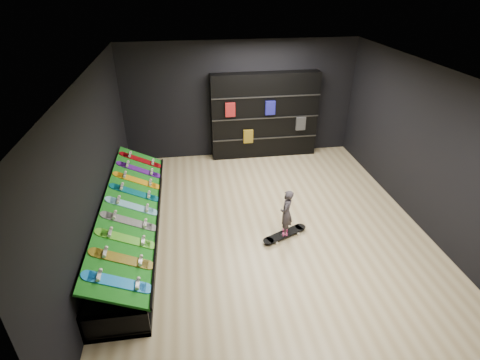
{
  "coord_description": "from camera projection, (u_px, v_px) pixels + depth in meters",
  "views": [
    {
      "loc": [
        -1.4,
        -5.85,
        4.41
      ],
      "look_at": [
        -0.5,
        0.2,
        1.0
      ],
      "focal_mm": 28.0,
      "sensor_mm": 36.0,
      "label": 1
    }
  ],
  "objects": [
    {
      "name": "display_rack",
      "position": [
        132.0,
        228.0,
        6.93
      ],
      "size": [
        0.9,
        4.5,
        0.5
      ],
      "primitive_type": null,
      "color": "black",
      "rests_on": "ground"
    },
    {
      "name": "child",
      "position": [
        286.0,
        221.0,
        6.93
      ],
      "size": [
        0.23,
        0.25,
        0.55
      ],
      "primitive_type": "imported",
      "rotation": [
        0.0,
        0.0,
        -2.03
      ],
      "color": "black",
      "rests_on": "floor_skateboard"
    },
    {
      "name": "display_board_0",
      "position": [
        118.0,
        282.0,
        5.06
      ],
      "size": [
        0.93,
        0.22,
        0.5
      ],
      "primitive_type": null,
      "rotation": [
        0.0,
        0.44,
        0.0
      ],
      "color": "blue",
      "rests_on": "turf_ramp"
    },
    {
      "name": "ceiling",
      "position": [
        273.0,
        74.0,
        5.92
      ],
      "size": [
        6.0,
        7.0,
        0.01
      ],
      "primitive_type": "cube",
      "color": "white",
      "rests_on": "ground"
    },
    {
      "name": "back_shelving",
      "position": [
        264.0,
        116.0,
        9.78
      ],
      "size": [
        2.79,
        0.33,
        2.23
      ],
      "primitive_type": "cube",
      "color": "black",
      "rests_on": "ground"
    },
    {
      "name": "display_board_7",
      "position": [
        139.0,
        170.0,
        7.93
      ],
      "size": [
        0.93,
        0.22,
        0.5
      ],
      "primitive_type": null,
      "rotation": [
        0.0,
        0.44,
        0.0
      ],
      "color": "purple",
      "rests_on": "turf_ramp"
    },
    {
      "name": "display_board_6",
      "position": [
        137.0,
        180.0,
        7.52
      ],
      "size": [
        0.93,
        0.22,
        0.5
      ],
      "primitive_type": null,
      "rotation": [
        0.0,
        0.44,
        0.0
      ],
      "color": "orange",
      "rests_on": "turf_ramp"
    },
    {
      "name": "display_board_3",
      "position": [
        129.0,
        221.0,
        6.29
      ],
      "size": [
        0.93,
        0.22,
        0.5
      ],
      "primitive_type": null,
      "rotation": [
        0.0,
        0.44,
        0.0
      ],
      "color": "black",
      "rests_on": "turf_ramp"
    },
    {
      "name": "wall_right",
      "position": [
        425.0,
        149.0,
        7.03
      ],
      "size": [
        0.02,
        7.0,
        3.0
      ],
      "primitive_type": "cube",
      "color": "black",
      "rests_on": "ground"
    },
    {
      "name": "display_board_5",
      "position": [
        135.0,
        192.0,
        7.11
      ],
      "size": [
        0.93,
        0.22,
        0.5
      ],
      "primitive_type": null,
      "rotation": [
        0.0,
        0.44,
        0.0
      ],
      "color": "#0C8C99",
      "rests_on": "turf_ramp"
    },
    {
      "name": "display_board_4",
      "position": [
        132.0,
        206.0,
        6.7
      ],
      "size": [
        0.93,
        0.22,
        0.5
      ],
      "primitive_type": null,
      "rotation": [
        0.0,
        0.44,
        0.0
      ],
      "color": "#0CB2E5",
      "rests_on": "turf_ramp"
    },
    {
      "name": "wall_front",
      "position": [
        347.0,
        315.0,
        3.63
      ],
      "size": [
        6.0,
        0.02,
        3.0
      ],
      "primitive_type": "cube",
      "color": "black",
      "rests_on": "ground"
    },
    {
      "name": "wall_left",
      "position": [
        94.0,
        170.0,
        6.26
      ],
      "size": [
        0.02,
        7.0,
        3.0
      ],
      "primitive_type": "cube",
      "color": "black",
      "rests_on": "ground"
    },
    {
      "name": "wall_back",
      "position": [
        240.0,
        100.0,
        9.67
      ],
      "size": [
        6.0,
        0.02,
        3.0
      ],
      "primitive_type": "cube",
      "color": "black",
      "rests_on": "ground"
    },
    {
      "name": "turf_ramp",
      "position": [
        132.0,
        207.0,
        6.71
      ],
      "size": [
        0.92,
        4.5,
        0.46
      ],
      "primitive_type": "cube",
      "rotation": [
        0.0,
        0.44,
        0.0
      ],
      "color": "#0F6010",
      "rests_on": "display_rack"
    },
    {
      "name": "floor_skateboard",
      "position": [
        285.0,
        235.0,
        7.09
      ],
      "size": [
        0.98,
        0.61,
        0.09
      ],
      "primitive_type": null,
      "rotation": [
        0.0,
        0.0,
        0.44
      ],
      "color": "black",
      "rests_on": "ground"
    },
    {
      "name": "floor",
      "position": [
        267.0,
        227.0,
        7.38
      ],
      "size": [
        6.0,
        7.0,
        0.01
      ],
      "primitive_type": "cube",
      "color": "tan",
      "rests_on": "ground"
    },
    {
      "name": "display_board_2",
      "position": [
        126.0,
        239.0,
        5.88
      ],
      "size": [
        0.93,
        0.22,
        0.5
      ],
      "primitive_type": null,
      "rotation": [
        0.0,
        0.44,
        0.0
      ],
      "color": "green",
      "rests_on": "turf_ramp"
    },
    {
      "name": "display_board_1",
      "position": [
        122.0,
        259.0,
        5.47
      ],
      "size": [
        0.93,
        0.22,
        0.5
      ],
      "primitive_type": null,
      "rotation": [
        0.0,
        0.44,
        0.0
      ],
      "color": "yellow",
      "rests_on": "turf_ramp"
    },
    {
      "name": "display_board_8",
      "position": [
        141.0,
        160.0,
        8.34
      ],
      "size": [
        0.93,
        0.22,
        0.5
      ],
      "primitive_type": null,
      "rotation": [
        0.0,
        0.44,
        0.0
      ],
      "color": "red",
      "rests_on": "turf_ramp"
    }
  ]
}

